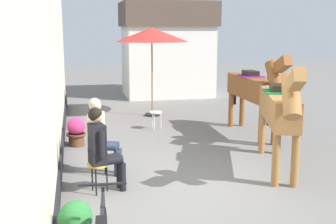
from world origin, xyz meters
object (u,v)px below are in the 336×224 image
at_px(seated_visitor_far, 100,132).
at_px(flower_planter_farthest, 76,131).
at_px(saddled_horse_near, 279,109).
at_px(saddled_horse_far, 254,89).
at_px(seated_visitor_near, 101,145).
at_px(spare_stool_white, 156,114).
at_px(cafe_parasol, 152,35).

relative_size(seated_visitor_far, flower_planter_farthest, 2.17).
relative_size(seated_visitor_far, saddled_horse_near, 0.48).
relative_size(saddled_horse_far, flower_planter_farthest, 4.68).
bearing_deg(saddled_horse_near, seated_visitor_near, -172.58).
bearing_deg(flower_planter_farthest, spare_stool_white, 30.52).
bearing_deg(spare_stool_white, seated_visitor_near, -111.72).
bearing_deg(seated_visitor_far, seated_visitor_near, -92.16).
relative_size(seated_visitor_far, saddled_horse_far, 0.46).
distance_m(saddled_horse_near, saddled_horse_far, 2.56).
xyz_separation_m(seated_visitor_near, seated_visitor_far, (0.03, 0.88, 0.00)).
height_order(seated_visitor_far, saddled_horse_far, saddled_horse_far).
bearing_deg(spare_stool_white, saddled_horse_far, -28.91).
relative_size(seated_visitor_near, spare_stool_white, 3.02).
height_order(seated_visitor_far, saddled_horse_near, saddled_horse_near).
relative_size(seated_visitor_far, cafe_parasol, 0.54).
distance_m(seated_visitor_far, spare_stool_white, 3.62).
bearing_deg(spare_stool_white, cafe_parasol, 82.96).
bearing_deg(spare_stool_white, seated_visitor_far, -116.45).
height_order(seated_visitor_near, saddled_horse_near, saddled_horse_near).
distance_m(seated_visitor_near, saddled_horse_far, 4.80).
xyz_separation_m(seated_visitor_far, flower_planter_farthest, (-0.42, 2.03, -0.44)).
bearing_deg(saddled_horse_near, seated_visitor_far, 171.73).
height_order(seated_visitor_near, saddled_horse_far, saddled_horse_far).
xyz_separation_m(flower_planter_farthest, spare_stool_white, (2.02, 1.19, 0.07)).
distance_m(seated_visitor_far, cafe_parasol, 5.51).
distance_m(saddled_horse_far, cafe_parasol, 3.71).
bearing_deg(saddled_horse_far, cafe_parasol, 123.60).
distance_m(seated_visitor_near, spare_stool_white, 4.44).
height_order(seated_visitor_near, spare_stool_white, seated_visitor_near).
bearing_deg(seated_visitor_near, spare_stool_white, 68.28).
bearing_deg(saddled_horse_far, seated_visitor_near, -142.43).
distance_m(flower_planter_farthest, cafe_parasol, 4.20).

